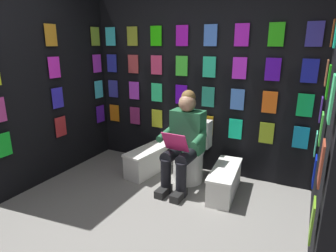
# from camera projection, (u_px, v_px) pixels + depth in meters

# --- Properties ---
(ground_plane) EXTENTS (30.00, 30.00, 0.00)m
(ground_plane) POSITION_uv_depth(u_px,v_px,m) (107.00, 251.00, 2.47)
(ground_plane) COLOR gray
(display_wall_back) EXTENTS (3.19, 0.14, 2.46)m
(display_wall_back) POSITION_uv_depth(u_px,v_px,m) (197.00, 81.00, 3.86)
(display_wall_back) COLOR black
(display_wall_back) RESTS_ON ground
(display_wall_left) EXTENTS (0.14, 1.97, 2.46)m
(display_wall_left) POSITION_uv_depth(u_px,v_px,m) (336.00, 108.00, 2.28)
(display_wall_left) COLOR black
(display_wall_left) RESTS_ON ground
(display_wall_right) EXTENTS (0.14, 1.97, 2.46)m
(display_wall_right) POSITION_uv_depth(u_px,v_px,m) (51.00, 83.00, 3.67)
(display_wall_right) COLOR black
(display_wall_right) RESTS_ON ground
(toilet) EXTENTS (0.41, 0.56, 0.77)m
(toilet) POSITION_uv_depth(u_px,v_px,m) (191.00, 155.00, 3.72)
(toilet) COLOR white
(toilet) RESTS_ON ground
(person_reading) EXTENTS (0.53, 0.69, 1.19)m
(person_reading) POSITION_uv_depth(u_px,v_px,m) (183.00, 140.00, 3.45)
(person_reading) COLOR #286B42
(person_reading) RESTS_ON ground
(comic_longbox_near) EXTENTS (0.39, 0.84, 0.35)m
(comic_longbox_near) POSITION_uv_depth(u_px,v_px,m) (150.00, 160.00, 3.96)
(comic_longbox_near) COLOR white
(comic_longbox_near) RESTS_ON ground
(comic_longbox_far) EXTENTS (0.34, 0.80, 0.33)m
(comic_longbox_far) POSITION_uv_depth(u_px,v_px,m) (225.00, 181.00, 3.37)
(comic_longbox_far) COLOR white
(comic_longbox_far) RESTS_ON ground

